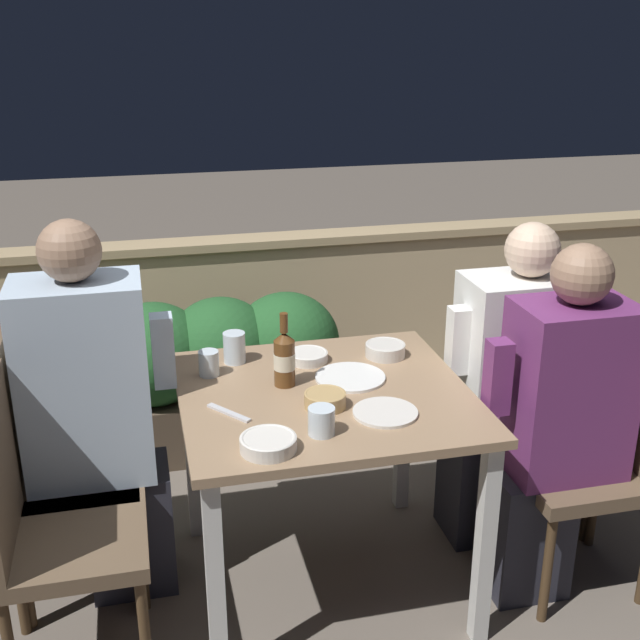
{
  "coord_description": "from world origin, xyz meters",
  "views": [
    {
      "loc": [
        -0.55,
        -2.24,
        1.85
      ],
      "look_at": [
        0.0,
        0.06,
        0.95
      ],
      "focal_mm": 45.0,
      "sensor_mm": 36.0,
      "label": 1
    }
  ],
  "objects_px": {
    "chair_right_near": "(608,435)",
    "chair_right_far": "(560,393)",
    "beer_bottle": "(284,358)",
    "chair_left_far": "(37,451)",
    "chair_left_near": "(32,509)",
    "person_white_polo": "(511,386)",
    "person_blue_shirt": "(98,416)",
    "person_purple_stripe": "(555,425)"
  },
  "relations": [
    {
      "from": "chair_right_near",
      "to": "chair_right_far",
      "type": "height_order",
      "value": "same"
    },
    {
      "from": "chair_right_near",
      "to": "beer_bottle",
      "type": "bearing_deg",
      "value": 166.27
    },
    {
      "from": "chair_right_far",
      "to": "beer_bottle",
      "type": "height_order",
      "value": "beer_bottle"
    },
    {
      "from": "beer_bottle",
      "to": "chair_left_far",
      "type": "bearing_deg",
      "value": 174.58
    },
    {
      "from": "chair_left_near",
      "to": "chair_left_far",
      "type": "bearing_deg",
      "value": 92.8
    },
    {
      "from": "chair_left_far",
      "to": "person_white_polo",
      "type": "height_order",
      "value": "person_white_polo"
    },
    {
      "from": "person_blue_shirt",
      "to": "chair_right_near",
      "type": "bearing_deg",
      "value": -11.39
    },
    {
      "from": "person_white_polo",
      "to": "chair_left_near",
      "type": "bearing_deg",
      "value": -168.44
    },
    {
      "from": "chair_left_far",
      "to": "person_blue_shirt",
      "type": "relative_size",
      "value": 0.72
    },
    {
      "from": "chair_left_far",
      "to": "person_purple_stripe",
      "type": "bearing_deg",
      "value": -11.41
    },
    {
      "from": "person_blue_shirt",
      "to": "person_purple_stripe",
      "type": "height_order",
      "value": "person_blue_shirt"
    },
    {
      "from": "chair_right_near",
      "to": "chair_right_far",
      "type": "relative_size",
      "value": 1.0
    },
    {
      "from": "person_blue_shirt",
      "to": "chair_left_near",
      "type": "bearing_deg",
      "value": -118.77
    },
    {
      "from": "person_purple_stripe",
      "to": "chair_right_far",
      "type": "height_order",
      "value": "person_purple_stripe"
    },
    {
      "from": "chair_left_near",
      "to": "chair_right_far",
      "type": "height_order",
      "value": "same"
    },
    {
      "from": "person_blue_shirt",
      "to": "person_purple_stripe",
      "type": "bearing_deg",
      "value": -12.95
    },
    {
      "from": "chair_left_far",
      "to": "beer_bottle",
      "type": "bearing_deg",
      "value": -5.42
    },
    {
      "from": "person_white_polo",
      "to": "beer_bottle",
      "type": "xyz_separation_m",
      "value": [
        -0.85,
        -0.07,
        0.23
      ]
    },
    {
      "from": "person_blue_shirt",
      "to": "chair_right_far",
      "type": "height_order",
      "value": "person_blue_shirt"
    },
    {
      "from": "person_blue_shirt",
      "to": "chair_right_far",
      "type": "xyz_separation_m",
      "value": [
        1.65,
        -0.0,
        -0.1
      ]
    },
    {
      "from": "person_white_polo",
      "to": "chair_right_near",
      "type": "bearing_deg",
      "value": -59.02
    },
    {
      "from": "chair_right_far",
      "to": "person_purple_stripe",
      "type": "bearing_deg",
      "value": -122.61
    },
    {
      "from": "chair_left_far",
      "to": "person_purple_stripe",
      "type": "height_order",
      "value": "person_purple_stripe"
    },
    {
      "from": "person_blue_shirt",
      "to": "chair_right_far",
      "type": "relative_size",
      "value": 1.39
    },
    {
      "from": "chair_right_far",
      "to": "person_white_polo",
      "type": "xyz_separation_m",
      "value": [
        -0.2,
        0.0,
        0.05
      ]
    },
    {
      "from": "chair_left_near",
      "to": "person_white_polo",
      "type": "distance_m",
      "value": 1.66
    },
    {
      "from": "chair_right_near",
      "to": "person_white_polo",
      "type": "height_order",
      "value": "person_white_polo"
    },
    {
      "from": "person_blue_shirt",
      "to": "person_purple_stripe",
      "type": "xyz_separation_m",
      "value": [
        1.44,
        -0.33,
        -0.04
      ]
    },
    {
      "from": "chair_left_near",
      "to": "chair_right_far",
      "type": "distance_m",
      "value": 1.86
    },
    {
      "from": "chair_left_near",
      "to": "person_blue_shirt",
      "type": "height_order",
      "value": "person_blue_shirt"
    },
    {
      "from": "chair_right_far",
      "to": "beer_bottle",
      "type": "bearing_deg",
      "value": -176.01
    },
    {
      "from": "person_purple_stripe",
      "to": "beer_bottle",
      "type": "distance_m",
      "value": 0.9
    },
    {
      "from": "person_purple_stripe",
      "to": "beer_bottle",
      "type": "height_order",
      "value": "person_purple_stripe"
    },
    {
      "from": "chair_right_near",
      "to": "person_purple_stripe",
      "type": "xyz_separation_m",
      "value": [
        -0.2,
        0.0,
        0.06
      ]
    },
    {
      "from": "chair_right_far",
      "to": "chair_left_near",
      "type": "bearing_deg",
      "value": -169.7
    },
    {
      "from": "chair_left_far",
      "to": "beer_bottle",
      "type": "distance_m",
      "value": 0.85
    },
    {
      "from": "person_blue_shirt",
      "to": "chair_right_near",
      "type": "xyz_separation_m",
      "value": [
        1.64,
        -0.33,
        -0.1
      ]
    },
    {
      "from": "person_blue_shirt",
      "to": "person_white_polo",
      "type": "bearing_deg",
      "value": -0.1
    },
    {
      "from": "chair_left_near",
      "to": "chair_left_far",
      "type": "height_order",
      "value": "same"
    },
    {
      "from": "chair_left_far",
      "to": "beer_bottle",
      "type": "relative_size",
      "value": 3.76
    },
    {
      "from": "chair_left_far",
      "to": "person_blue_shirt",
      "type": "distance_m",
      "value": 0.23
    },
    {
      "from": "chair_right_near",
      "to": "chair_left_near",
      "type": "bearing_deg",
      "value": -179.85
    }
  ]
}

